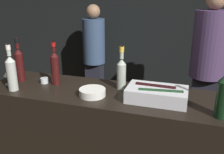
{
  "coord_description": "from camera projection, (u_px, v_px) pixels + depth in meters",
  "views": [
    {
      "loc": [
        0.54,
        -1.39,
        1.8
      ],
      "look_at": [
        0.0,
        0.31,
        1.19
      ],
      "focal_mm": 40.0,
      "sensor_mm": 36.0,
      "label": 1
    }
  ],
  "objects": [
    {
      "name": "rose_wine_bottle",
      "position": [
        121.0,
        72.0,
        1.94
      ],
      "size": [
        0.07,
        0.07,
        0.34
      ],
      "color": "#9EA899",
      "rests_on": "bar_counter"
    },
    {
      "name": "white_wine_bottle",
      "position": [
        11.0,
        72.0,
        1.91
      ],
      "size": [
        0.07,
        0.07,
        0.36
      ],
      "color": "#B2B7AD",
      "rests_on": "bar_counter"
    },
    {
      "name": "red_wine_bottle_black_foil",
      "position": [
        19.0,
        63.0,
        2.12
      ],
      "size": [
        0.07,
        0.07,
        0.37
      ],
      "color": "#380F0F",
      "rests_on": "bar_counter"
    },
    {
      "name": "person_blond_tee",
      "position": [
        94.0,
        52.0,
        3.89
      ],
      "size": [
        0.34,
        0.34,
        1.62
      ],
      "rotation": [
        0.0,
        0.0,
        -0.82
      ],
      "color": "black",
      "rests_on": "ground_plane"
    },
    {
      "name": "person_in_hoodie",
      "position": [
        208.0,
        63.0,
        2.91
      ],
      "size": [
        0.4,
        0.4,
        1.82
      ],
      "rotation": [
        0.0,
        0.0,
        -0.84
      ],
      "color": "black",
      "rests_on": "ground_plane"
    },
    {
      "name": "ice_bin_with_bottles",
      "position": [
        157.0,
        94.0,
        1.75
      ],
      "size": [
        0.42,
        0.25,
        0.11
      ],
      "color": "silver",
      "rests_on": "bar_counter"
    },
    {
      "name": "wall_back_chalkboard",
      "position": [
        157.0,
        19.0,
        3.88
      ],
      "size": [
        6.4,
        0.06,
        2.8
      ],
      "color": "black",
      "rests_on": "ground_plane"
    },
    {
      "name": "bar_counter",
      "position": [
        111.0,
        152.0,
        2.07
      ],
      "size": [
        2.01,
        0.56,
        1.07
      ],
      "color": "black",
      "rests_on": "ground_plane"
    },
    {
      "name": "wine_glass",
      "position": [
        8.0,
        73.0,
        2.04
      ],
      "size": [
        0.08,
        0.08,
        0.13
      ],
      "color": "silver",
      "rests_on": "bar_counter"
    },
    {
      "name": "candle_votive",
      "position": [
        44.0,
        81.0,
        2.09
      ],
      "size": [
        0.06,
        0.06,
        0.05
      ],
      "color": "silver",
      "rests_on": "bar_counter"
    },
    {
      "name": "red_wine_bottle_burgundy",
      "position": [
        224.0,
        94.0,
        1.49
      ],
      "size": [
        0.08,
        0.08,
        0.37
      ],
      "color": "black",
      "rests_on": "bar_counter"
    },
    {
      "name": "bowl_white",
      "position": [
        92.0,
        92.0,
        1.84
      ],
      "size": [
        0.19,
        0.19,
        0.05
      ],
      "color": "silver",
      "rests_on": "bar_counter"
    },
    {
      "name": "red_wine_bottle_tall",
      "position": [
        55.0,
        66.0,
        2.04
      ],
      "size": [
        0.07,
        0.07,
        0.35
      ],
      "color": "#380F0F",
      "rests_on": "bar_counter"
    }
  ]
}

